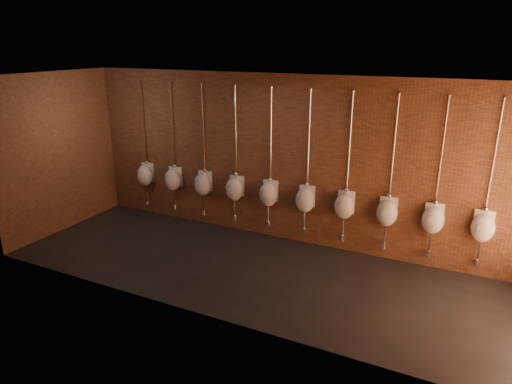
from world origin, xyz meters
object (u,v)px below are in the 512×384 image
urinal_4 (269,194)px  urinal_6 (344,205)px  urinal_3 (235,188)px  urinal_5 (305,199)px  urinal_0 (145,175)px  urinal_8 (433,219)px  urinal_9 (483,227)px  urinal_2 (203,183)px  urinal_1 (173,179)px  urinal_7 (387,212)px

urinal_4 → urinal_6: (1.51, 0.00, 0.00)m
urinal_3 → urinal_5: size_ratio=1.00×
urinal_0 → urinal_8: size_ratio=1.00×
urinal_8 → urinal_9: same height
urinal_2 → urinal_9: bearing=0.0°
urinal_0 → urinal_4: same height
urinal_3 → urinal_8: same height
urinal_3 → urinal_4: 0.75m
urinal_0 → urinal_1: same height
urinal_0 → urinal_8: same height
urinal_5 → urinal_7: same height
urinal_5 → urinal_7: 1.51m
urinal_7 → urinal_3: bearing=180.0°
urinal_5 → urinal_0: bearing=180.0°
urinal_3 → urinal_6: (2.26, 0.00, 0.00)m
urinal_3 → urinal_5: bearing=0.0°
urinal_0 → urinal_4: 3.01m
urinal_5 → urinal_6: bearing=0.0°
urinal_7 → urinal_9: same height
urinal_3 → urinal_8: bearing=0.0°
urinal_4 → urinal_6: size_ratio=1.00×
urinal_0 → urinal_6: (4.52, 0.00, 0.00)m
urinal_6 → urinal_5: bearing=180.0°
urinal_2 → urinal_9: same height
urinal_3 → urinal_4: (0.75, 0.00, 0.00)m
urinal_8 → urinal_2: bearing=180.0°
urinal_2 → urinal_6: 3.01m
urinal_2 → urinal_3: size_ratio=1.00×
urinal_4 → urinal_8: (3.01, 0.00, 0.00)m
urinal_0 → urinal_5: size_ratio=1.00×
urinal_1 → urinal_4: (2.26, 0.00, 0.00)m
urinal_3 → urinal_6: same height
urinal_1 → urinal_6: same height
urinal_4 → urinal_5: same height
urinal_5 → urinal_9: (3.01, 0.00, 0.00)m
urinal_3 → urinal_7: (3.01, 0.00, 0.00)m
urinal_0 → urinal_5: bearing=0.0°
urinal_0 → urinal_7: same height
urinal_4 → urinal_0: bearing=180.0°
urinal_0 → urinal_6: same height
urinal_6 → urinal_9: (2.26, 0.00, 0.00)m
urinal_2 → urinal_9: 5.27m
urinal_1 → urinal_6: bearing=0.0°
urinal_1 → urinal_2: same height
urinal_1 → urinal_9: same height
urinal_5 → urinal_8: size_ratio=1.00×
urinal_4 → urinal_8: size_ratio=1.00×
urinal_4 → urinal_6: same height
urinal_0 → urinal_3: 2.26m
urinal_2 → urinal_8: size_ratio=1.00×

